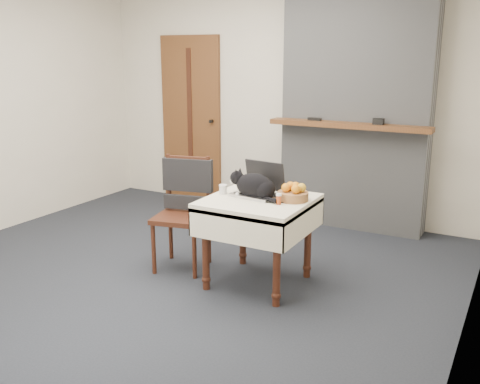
# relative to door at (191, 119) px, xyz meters

# --- Properties ---
(ground) EXTENTS (4.50, 4.50, 0.00)m
(ground) POSITION_rel_door_xyz_m (1.20, -1.97, -1.00)
(ground) COLOR black
(ground) RESTS_ON ground
(room_shell) EXTENTS (4.52, 4.01, 2.61)m
(room_shell) POSITION_rel_door_xyz_m (1.20, -1.51, 0.76)
(room_shell) COLOR beige
(room_shell) RESTS_ON ground
(door) EXTENTS (0.82, 0.10, 2.00)m
(door) POSITION_rel_door_xyz_m (0.00, 0.00, 0.00)
(door) COLOR brown
(door) RESTS_ON ground
(chimney) EXTENTS (1.62, 0.48, 2.60)m
(chimney) POSITION_rel_door_xyz_m (2.10, -0.13, 0.30)
(chimney) COLOR gray
(chimney) RESTS_ON ground
(side_table) EXTENTS (0.78, 0.78, 0.70)m
(side_table) POSITION_rel_door_xyz_m (1.91, -1.94, -0.41)
(side_table) COLOR #3C1910
(side_table) RESTS_ON ground
(laptop) EXTENTS (0.38, 0.34, 0.26)m
(laptop) POSITION_rel_door_xyz_m (1.86, -1.83, -0.24)
(laptop) COLOR #B7B7BC
(laptop) RESTS_ON side_table
(cat) EXTENTS (0.45, 0.19, 0.22)m
(cat) POSITION_rel_door_xyz_m (1.88, -1.93, -0.21)
(cat) COLOR black
(cat) RESTS_ON side_table
(cream_jar) EXTENTS (0.07, 0.07, 0.07)m
(cream_jar) POSITION_rel_door_xyz_m (1.60, -1.94, -0.26)
(cream_jar) COLOR silver
(cream_jar) RESTS_ON side_table
(pill_bottle) EXTENTS (0.04, 0.04, 0.08)m
(pill_bottle) POSITION_rel_door_xyz_m (2.11, -2.01, -0.26)
(pill_bottle) COLOR #993712
(pill_bottle) RESTS_ON side_table
(fruit_basket) EXTENTS (0.24, 0.24, 0.13)m
(fruit_basket) POSITION_rel_door_xyz_m (2.16, -1.85, -0.25)
(fruit_basket) COLOR #945B3B
(fruit_basket) RESTS_ON side_table
(desk_clutter) EXTENTS (0.15, 0.04, 0.01)m
(desk_clutter) POSITION_rel_door_xyz_m (2.11, -1.91, -0.30)
(desk_clutter) COLOR black
(desk_clutter) RESTS_ON side_table
(chair) EXTENTS (0.51, 0.50, 0.95)m
(chair) POSITION_rel_door_xyz_m (1.18, -1.88, -0.39)
(chair) COLOR #3C1910
(chair) RESTS_ON ground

